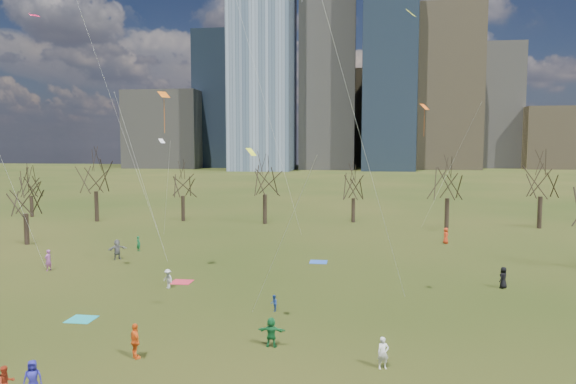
# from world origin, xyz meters

# --- Properties ---
(ground) EXTENTS (500.00, 500.00, 0.00)m
(ground) POSITION_xyz_m (0.00, 0.00, 0.00)
(ground) COLOR black
(ground) RESTS_ON ground
(downtown_skyline) EXTENTS (212.50, 78.00, 118.00)m
(downtown_skyline) POSITION_xyz_m (-2.43, 210.64, 39.01)
(downtown_skyline) COLOR slate
(downtown_skyline) RESTS_ON ground
(bare_tree_row) EXTENTS (113.04, 29.80, 9.50)m
(bare_tree_row) POSITION_xyz_m (-0.09, 37.22, 6.12)
(bare_tree_row) COLOR black
(bare_tree_row) RESTS_ON ground
(blanket_teal) EXTENTS (1.60, 1.50, 0.03)m
(blanket_teal) POSITION_xyz_m (-11.30, 0.21, 0.01)
(blanket_teal) COLOR teal
(blanket_teal) RESTS_ON ground
(blanket_navy) EXTENTS (1.60, 1.50, 0.03)m
(blanket_navy) POSITION_xyz_m (2.04, 17.82, 0.01)
(blanket_navy) COLOR blue
(blanket_navy) RESTS_ON ground
(blanket_crimson) EXTENTS (1.60, 1.50, 0.03)m
(blanket_crimson) POSITION_xyz_m (-8.10, 9.40, 0.01)
(blanket_crimson) COLOR red
(blanket_crimson) RESTS_ON ground
(person_0) EXTENTS (0.89, 0.74, 1.56)m
(person_0) POSITION_xyz_m (-8.22, -9.12, 0.78)
(person_0) COLOR navy
(person_0) RESTS_ON ground
(person_1) EXTENTS (0.65, 0.53, 1.55)m
(person_1) POSITION_xyz_m (6.85, -4.38, 0.78)
(person_1) COLOR white
(person_1) RESTS_ON ground
(person_2) EXTENTS (0.87, 0.93, 1.51)m
(person_2) POSITION_xyz_m (-9.06, -9.69, 0.76)
(person_2) COLOR #A12F17
(person_2) RESTS_ON ground
(person_4) EXTENTS (1.04, 1.08, 1.81)m
(person_4) POSITION_xyz_m (-5.48, -4.88, 0.91)
(person_4) COLOR orange
(person_4) RESTS_ON ground
(person_5) EXTENTS (1.49, 0.48, 1.61)m
(person_5) POSITION_xyz_m (1.06, -2.45, 0.80)
(person_5) COLOR #197235
(person_5) RESTS_ON ground
(person_6) EXTENTS (0.92, 0.95, 1.64)m
(person_6) POSITION_xyz_m (16.51, 10.99, 0.82)
(person_6) COLOR black
(person_6) RESTS_ON ground
(person_7) EXTENTS (0.56, 0.74, 1.83)m
(person_7) POSITION_xyz_m (-20.72, 11.46, 0.92)
(person_7) COLOR #A854A6
(person_7) RESTS_ON ground
(person_8) EXTENTS (0.48, 0.58, 1.07)m
(person_8) POSITION_xyz_m (0.25, 3.38, 0.53)
(person_8) COLOR #24459E
(person_8) RESTS_ON ground
(person_9) EXTENTS (1.08, 0.96, 1.45)m
(person_9) POSITION_xyz_m (-8.55, 7.65, 0.72)
(person_9) COLOR beige
(person_9) RESTS_ON ground
(person_11) EXTENTS (1.68, 1.63, 1.91)m
(person_11) POSITION_xyz_m (-16.85, 16.35, 0.96)
(person_11) COLOR slate
(person_11) RESTS_ON ground
(person_12) EXTENTS (0.57, 0.86, 1.75)m
(person_12) POSITION_xyz_m (15.19, 28.59, 0.88)
(person_12) COLOR red
(person_12) RESTS_ON ground
(person_13) EXTENTS (0.67, 0.63, 1.54)m
(person_13) POSITION_xyz_m (-16.50, 20.30, 0.77)
(person_13) COLOR #176A39
(person_13) RESTS_ON ground
(kites_airborne) EXTENTS (50.59, 42.77, 28.14)m
(kites_airborne) POSITION_xyz_m (1.66, 11.24, 11.41)
(kites_airborne) COLOR orange
(kites_airborne) RESTS_ON ground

